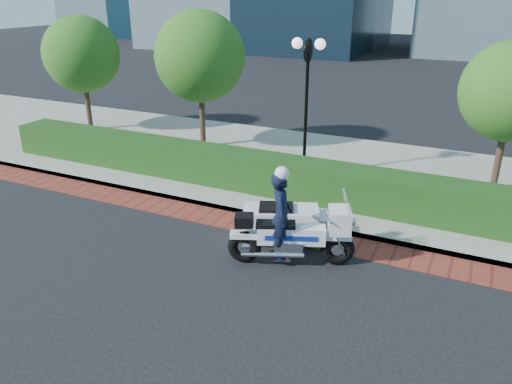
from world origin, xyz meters
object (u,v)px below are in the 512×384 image
at_px(tree_c, 512,92).
at_px(police_motorcycle, 286,223).
at_px(tree_b, 200,57).
at_px(lamppost, 307,87).
at_px(tree_a, 81,54).

bearing_deg(tree_c, police_motorcycle, -124.94).
height_order(tree_b, tree_c, tree_b).
height_order(lamppost, tree_b, tree_b).
distance_m(tree_c, police_motorcycle, 7.67).
bearing_deg(police_motorcycle, lamppost, 82.95).
bearing_deg(tree_a, tree_b, 0.00).
distance_m(lamppost, tree_b, 4.71).
height_order(lamppost, tree_c, tree_c).
bearing_deg(tree_b, tree_c, -0.00).
relative_size(tree_a, tree_c, 1.06).
distance_m(tree_b, tree_c, 10.01).
relative_size(lamppost, tree_b, 0.86).
distance_m(tree_a, tree_c, 15.50).
distance_m(lamppost, tree_c, 5.65).
bearing_deg(tree_a, tree_c, -0.00).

